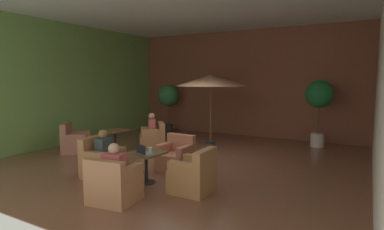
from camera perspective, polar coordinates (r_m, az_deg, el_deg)
ground_plane at (r=8.64m, az=-1.47°, el=-8.13°), size 9.11×8.84×0.02m
wall_back_brick at (r=12.31m, az=9.15°, el=5.68°), size 9.11×0.08×4.02m
wall_left_accent at (r=11.37m, az=-21.45°, el=5.25°), size 0.08×8.84×4.02m
wall_right_plain at (r=7.15m, az=31.26°, el=4.25°), size 0.08×8.84×4.02m
ceiling_slab at (r=8.56m, az=-1.55°, el=19.17°), size 9.11×8.84×0.06m
cafe_table_front_left at (r=6.71m, az=-8.36°, el=-8.03°), size 0.73×0.73×0.65m
armchair_front_left_north at (r=6.16m, az=0.28°, el=-10.98°), size 0.74×0.74×0.86m
armchair_front_left_east at (r=7.64m, az=-2.91°, el=-7.64°), size 0.76×0.72×0.83m
armchair_front_left_south at (r=7.39m, az=-16.03°, el=-8.26°), size 0.86×0.86×0.88m
armchair_front_left_west at (r=5.85m, az=-14.07°, el=-12.22°), size 0.86×0.83×0.82m
cafe_table_front_right at (r=9.78m, az=-13.84°, el=-3.62°), size 0.72×0.72×0.65m
armchair_front_right_north at (r=10.01m, az=-20.46°, el=-4.60°), size 1.08×1.08×0.89m
armchair_front_right_east at (r=9.81m, az=-7.08°, el=-4.41°), size 1.04×1.04×0.84m
patio_umbrella_tall_red at (r=10.48m, az=3.46°, el=6.25°), size 2.39×2.39×2.32m
potted_tree_left_corner at (r=10.76m, az=22.14°, el=2.71°), size 0.87×0.87×2.14m
potted_tree_mid_left at (r=13.05m, az=-4.29°, el=3.27°), size 0.87×0.87×1.94m
patron_blue_shirt at (r=7.28m, az=-15.83°, el=-5.41°), size 0.27×0.36×0.65m
patron_by_window at (r=9.73m, az=-7.33°, el=-1.80°), size 0.36×0.38×0.70m
patron_with_friend at (r=5.77m, az=-13.97°, el=-8.47°), size 0.41×0.31×0.62m
iced_drink_cup at (r=6.65m, az=-7.64°, el=-6.29°), size 0.08×0.08×0.11m
open_laptop at (r=6.54m, az=-8.83°, el=-6.57°), size 0.36×0.31×0.20m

